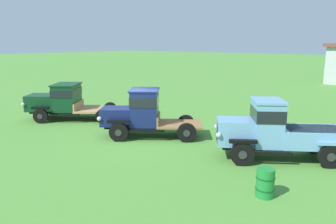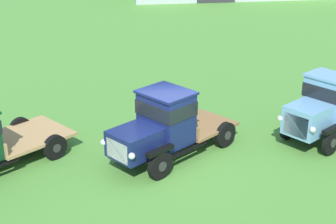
{
  "view_description": "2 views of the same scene",
  "coord_description": "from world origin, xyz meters",
  "views": [
    {
      "loc": [
        10.31,
        -10.54,
        4.44
      ],
      "look_at": [
        0.23,
        2.04,
        1.0
      ],
      "focal_mm": 35.0,
      "sensor_mm": 36.0,
      "label": 1
    },
    {
      "loc": [
        -2.15,
        -14.25,
        7.74
      ],
      "look_at": [
        0.23,
        2.04,
        1.0
      ],
      "focal_mm": 55.0,
      "sensor_mm": 36.0,
      "label": 2
    }
  ],
  "objects": [
    {
      "name": "ground_plane",
      "position": [
        0.0,
        0.0,
        0.0
      ],
      "size": [
        240.0,
        240.0,
        0.0
      ],
      "primitive_type": "plane",
      "color": "#518E38"
    },
    {
      "name": "vintage_truck_foreground_near",
      "position": [
        -6.2,
        0.34,
        1.1
      ],
      "size": [
        5.54,
        4.89,
        2.1
      ],
      "color": "black",
      "rests_on": "ground"
    },
    {
      "name": "vintage_truck_second_in_line",
      "position": [
        -0.14,
        0.52,
        1.19
      ],
      "size": [
        4.81,
        4.15,
        2.29
      ],
      "color": "black",
      "rests_on": "ground"
    },
    {
      "name": "vintage_truck_midrow_center",
      "position": [
        6.01,
        1.48,
        1.14
      ],
      "size": [
        4.89,
        3.96,
        2.33
      ],
      "color": "black",
      "rests_on": "ground"
    },
    {
      "name": "oil_drum_beside_row",
      "position": [
        6.97,
        -1.83,
        0.43
      ],
      "size": [
        0.56,
        0.56,
        0.87
      ],
      "color": "#1E7F33",
      "rests_on": "ground"
    },
    {
      "name": "oil_drum_near_fence",
      "position": [
        -10.52,
        2.94,
        0.41
      ],
      "size": [
        0.57,
        0.57,
        0.82
      ],
      "color": "#1E7F33",
      "rests_on": "ground"
    }
  ]
}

